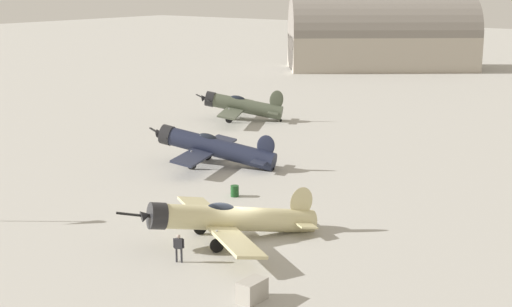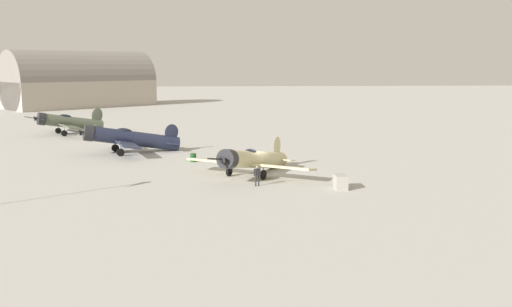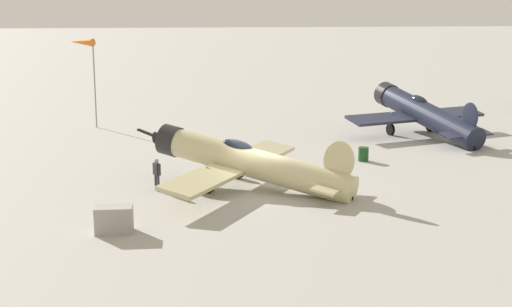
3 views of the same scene
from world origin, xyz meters
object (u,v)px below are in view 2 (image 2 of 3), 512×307
(airplane_foreground, at_px, (253,160))
(equipment_crate, at_px, (341,182))
(airplane_mid_apron, at_px, (129,138))
(fuel_drum, at_px, (193,158))
(airplane_far_line, at_px, (68,122))
(ground_crew_mechanic, at_px, (257,174))

(airplane_foreground, bearing_deg, equipment_crate, 78.18)
(airplane_mid_apron, distance_m, fuel_drum, 9.13)
(airplane_far_line, distance_m, ground_crew_mechanic, 41.50)
(airplane_mid_apron, relative_size, airplane_far_line, 1.00)
(ground_crew_mechanic, height_order, equipment_crate, ground_crew_mechanic)
(airplane_foreground, height_order, airplane_mid_apron, airplane_mid_apron)
(equipment_crate, xyz_separation_m, fuel_drum, (11.55, -13.14, -0.14))
(airplane_foreground, xyz_separation_m, airplane_far_line, (22.83, -30.30, 0.32))
(airplane_foreground, distance_m, fuel_drum, 9.05)
(airplane_foreground, bearing_deg, fuel_drum, -112.03)
(airplane_foreground, xyz_separation_m, equipment_crate, (-6.22, 5.89, -0.79))
(airplane_foreground, height_order, airplane_far_line, airplane_far_line)
(airplane_mid_apron, bearing_deg, ground_crew_mechanic, 106.55)
(airplane_far_line, distance_m, equipment_crate, 46.42)
(airplane_mid_apron, distance_m, ground_crew_mechanic, 21.32)
(airplane_foreground, height_order, ground_crew_mechanic, airplane_foreground)
(airplane_far_line, relative_size, ground_crew_mechanic, 7.21)
(airplane_mid_apron, relative_size, fuel_drum, 14.29)
(airplane_mid_apron, distance_m, airplane_far_line, 20.20)
(equipment_crate, bearing_deg, fuel_drum, -48.69)
(airplane_foreground, distance_m, equipment_crate, 8.60)
(airplane_mid_apron, height_order, equipment_crate, airplane_mid_apron)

